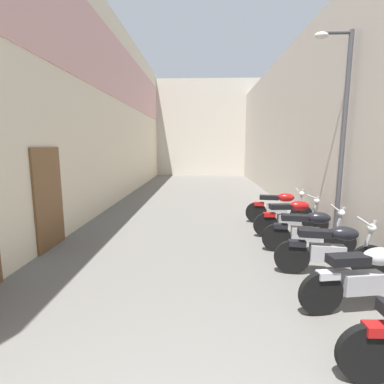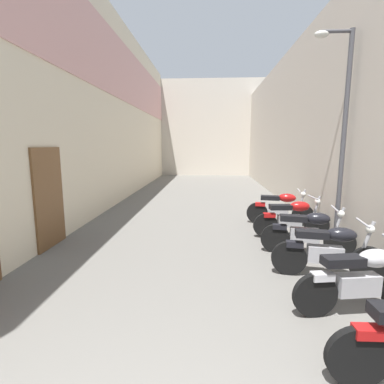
{
  "view_description": "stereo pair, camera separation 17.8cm",
  "coord_description": "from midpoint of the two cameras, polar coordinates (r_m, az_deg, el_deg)",
  "views": [
    {
      "loc": [
        0.1,
        -0.44,
        2.25
      ],
      "look_at": [
        -0.15,
        6.87,
        1.05
      ],
      "focal_mm": 27.0,
      "sensor_mm": 36.0,
      "label": 1
    },
    {
      "loc": [
        0.27,
        -0.43,
        2.25
      ],
      "look_at": [
        -0.15,
        6.87,
        1.05
      ],
      "focal_mm": 27.0,
      "sensor_mm": 36.0,
      "label": 2
    }
  ],
  "objects": [
    {
      "name": "motorcycle_fourth",
      "position": [
        5.5,
        26.29,
        -10.22
      ],
      "size": [
        1.84,
        0.58,
        1.04
      ],
      "color": "black",
      "rests_on": "ground"
    },
    {
      "name": "ground_plane",
      "position": [
        9.28,
        2.12,
        -4.75
      ],
      "size": [
        37.13,
        37.13,
        0.0
      ],
      "primitive_type": "plane",
      "color": "#66635E"
    },
    {
      "name": "motorcycle_third",
      "position": [
        4.61,
        31.53,
        -14.4
      ],
      "size": [
        1.84,
        0.58,
        1.04
      ],
      "color": "black",
      "rests_on": "ground"
    },
    {
      "name": "building_right",
      "position": [
        11.49,
        20.32,
        11.97
      ],
      "size": [
        0.45,
        21.13,
        5.8
      ],
      "color": "beige",
      "rests_on": "ground"
    },
    {
      "name": "building_far_end",
      "position": [
        22.59,
        2.95,
        12.39
      ],
      "size": [
        9.5,
        2.0,
        6.96
      ],
      "primitive_type": "cube",
      "color": "beige",
      "rests_on": "ground"
    },
    {
      "name": "street_lamp",
      "position": [
        6.96,
        27.9,
        11.64
      ],
      "size": [
        0.79,
        0.18,
        4.53
      ],
      "color": "#47474C",
      "rests_on": "ground"
    },
    {
      "name": "motorcycle_seventh",
      "position": [
        8.6,
        17.6,
        -2.89
      ],
      "size": [
        1.83,
        0.58,
        1.04
      ],
      "color": "black",
      "rests_on": "ground"
    },
    {
      "name": "motorcycle_fifth",
      "position": [
        6.44,
        22.64,
        -7.18
      ],
      "size": [
        1.83,
        0.58,
        1.04
      ],
      "color": "black",
      "rests_on": "ground"
    },
    {
      "name": "motorcycle_sixth",
      "position": [
        7.49,
        19.8,
        -4.77
      ],
      "size": [
        1.85,
        0.58,
        1.04
      ],
      "color": "black",
      "rests_on": "ground"
    },
    {
      "name": "building_left",
      "position": [
        11.62,
        -15.46,
        15.8
      ],
      "size": [
        0.45,
        21.13,
        7.2
      ],
      "color": "beige",
      "rests_on": "ground"
    }
  ]
}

